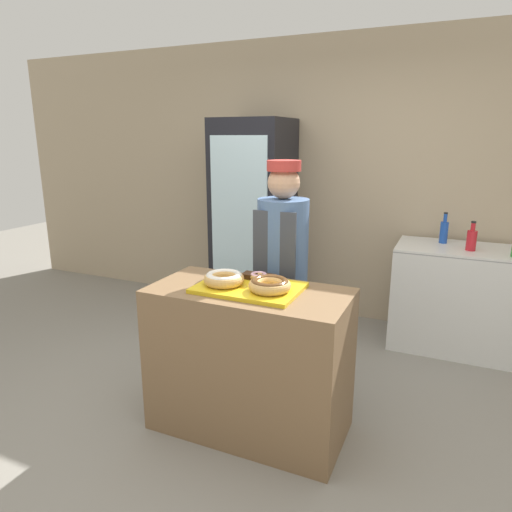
% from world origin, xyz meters
% --- Properties ---
extents(ground_plane, '(14.00, 14.00, 0.00)m').
position_xyz_m(ground_plane, '(0.00, 0.00, 0.00)').
color(ground_plane, gray).
extents(wall_back, '(8.00, 0.06, 2.70)m').
position_xyz_m(wall_back, '(0.00, 2.13, 1.35)').
color(wall_back, tan).
rests_on(wall_back, ground_plane).
extents(display_counter, '(1.18, 0.59, 0.91)m').
position_xyz_m(display_counter, '(0.00, 0.00, 0.46)').
color(display_counter, brown).
rests_on(display_counter, ground_plane).
extents(serving_tray, '(0.60, 0.42, 0.02)m').
position_xyz_m(serving_tray, '(0.00, 0.00, 0.92)').
color(serving_tray, yellow).
rests_on(serving_tray, display_counter).
extents(donut_light_glaze, '(0.24, 0.24, 0.07)m').
position_xyz_m(donut_light_glaze, '(-0.15, -0.04, 0.97)').
color(donut_light_glaze, tan).
rests_on(donut_light_glaze, serving_tray).
extents(donut_chocolate_glaze, '(0.24, 0.24, 0.07)m').
position_xyz_m(donut_chocolate_glaze, '(0.15, -0.04, 0.97)').
color(donut_chocolate_glaze, tan).
rests_on(donut_chocolate_glaze, serving_tray).
extents(donut_mini_center, '(0.11, 0.11, 0.04)m').
position_xyz_m(donut_mini_center, '(0.00, 0.14, 0.96)').
color(donut_mini_center, tan).
rests_on(donut_mini_center, serving_tray).
extents(brownie_back_left, '(0.09, 0.09, 0.03)m').
position_xyz_m(brownie_back_left, '(-0.06, 0.14, 0.95)').
color(brownie_back_left, '#382111').
rests_on(brownie_back_left, serving_tray).
extents(brownie_back_right, '(0.09, 0.09, 0.03)m').
position_xyz_m(brownie_back_right, '(0.06, 0.14, 0.95)').
color(brownie_back_right, '#382111').
rests_on(brownie_back_right, serving_tray).
extents(baker_person, '(0.35, 0.35, 1.63)m').
position_xyz_m(baker_person, '(0.01, 0.52, 0.87)').
color(baker_person, '#4C4C51').
rests_on(baker_person, ground_plane).
extents(beverage_fridge, '(0.68, 0.66, 1.95)m').
position_xyz_m(beverage_fridge, '(-0.76, 1.74, 0.97)').
color(beverage_fridge, black).
rests_on(beverage_fridge, ground_plane).
extents(chest_freezer, '(0.97, 0.62, 0.89)m').
position_xyz_m(chest_freezer, '(1.11, 1.75, 0.45)').
color(chest_freezer, silver).
rests_on(chest_freezer, ground_plane).
extents(bottle_blue, '(0.07, 0.07, 0.27)m').
position_xyz_m(bottle_blue, '(0.98, 1.87, 0.99)').
color(bottle_blue, '#1E4CB2').
rests_on(bottle_blue, chest_freezer).
extents(bottle_red, '(0.08, 0.08, 0.24)m').
position_xyz_m(bottle_red, '(1.20, 1.67, 0.98)').
color(bottle_red, red).
rests_on(bottle_red, chest_freezer).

